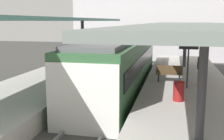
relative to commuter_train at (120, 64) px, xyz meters
The scene contains 14 objects.
ground_plane 3.75m from the commuter_train, 90.00° to the right, with size 80.00×80.00×0.00m, color #383835.
platform_left 5.20m from the commuter_train, 138.78° to the right, with size 4.40×28.00×1.00m, color #ADA8A0.
platform_right 5.20m from the commuter_train, 41.22° to the right, with size 4.40×28.00×1.00m, color #ADA8A0.
track_ballast 3.71m from the commuter_train, 90.00° to the right, with size 3.20×28.00×0.20m, color #423F3D.
rail_near_side 3.71m from the commuter_train, 102.20° to the right, with size 0.08×28.00×0.14m, color slate.
rail_far_side 3.71m from the commuter_train, 77.80° to the right, with size 0.08×28.00×0.14m, color slate.
commuter_train is the anchor object (origin of this frame).
canopy_left 4.96m from the commuter_train, 153.08° to the right, with size 4.18×21.00×3.38m.
canopy_right 4.82m from the commuter_train, 26.92° to the right, with size 4.18×21.00×3.09m.
platform_bench 2.98m from the commuter_train, 16.79° to the right, with size 1.40×0.41×0.86m.
platform_sign 4.41m from the commuter_train, 30.27° to the right, with size 0.90×0.08×2.21m.
litter_bin 5.57m from the commuter_train, 53.63° to the right, with size 0.44×0.44×0.80m, color maroon.
passenger_near_bench 4.61m from the commuter_train, 17.21° to the right, with size 0.36×0.36×1.65m.
station_building_backdrop 17.12m from the commuter_train, 86.75° to the left, with size 18.00×6.00×11.00m, color #B7B2B7.
Camera 1 is at (3.04, -12.22, 4.21)m, focal length 43.78 mm.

